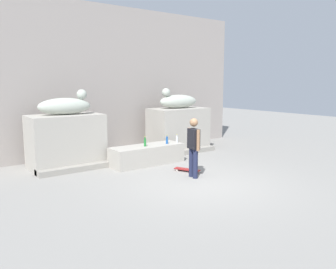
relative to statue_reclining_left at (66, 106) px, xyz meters
name	(u,v)px	position (x,y,z in m)	size (l,w,h in m)	color
ground_plane	(201,183)	(2.20, -3.86, -1.93)	(40.00, 40.00, 0.00)	gray
facade_wall	(109,81)	(2.20, 1.44, 0.77)	(11.61, 0.60, 5.41)	gray
pedestal_left	(66,141)	(-0.04, 0.00, -1.11)	(2.23, 1.27, 1.65)	#A39E93
pedestal_right	(178,129)	(4.43, 0.00, -1.11)	(2.23, 1.27, 1.65)	#A39E93
statue_reclining_left	(66,106)	(0.00, 0.00, 0.00)	(1.66, 0.76, 0.78)	#A9B1A3
statue_reclining_right	(178,101)	(4.40, 0.01, 0.00)	(1.65, 0.73, 0.78)	#A9B1A3
ledge_block	(147,155)	(2.20, -1.21, -1.63)	(2.44, 0.84, 0.62)	#A39E93
skater	(194,145)	(2.38, -3.31, -1.01)	(0.24, 0.54, 1.67)	#1E233F
skateboard	(187,170)	(2.63, -2.73, -1.87)	(0.51, 0.81, 0.08)	maroon
bottle_green	(145,142)	(2.07, -1.29, -1.18)	(0.07, 0.07, 0.32)	#1E722D
bottle_clear	(177,139)	(3.28, -1.39, -1.20)	(0.06, 0.06, 0.29)	silver
bottle_blue	(167,140)	(2.90, -1.35, -1.20)	(0.07, 0.07, 0.29)	#194C99
stair_step	(138,158)	(2.20, -0.65, -1.85)	(6.70, 0.50, 0.17)	gray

